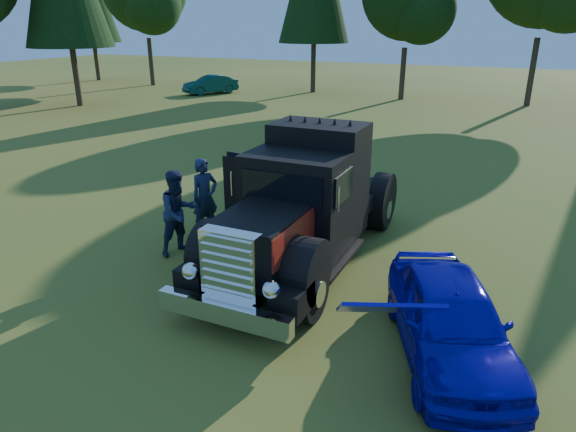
# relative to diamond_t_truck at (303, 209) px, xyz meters

# --- Properties ---
(ground) EXTENTS (120.00, 120.00, 0.00)m
(ground) POSITION_rel_diamond_t_truck_xyz_m (-0.01, -3.04, -1.28)
(ground) COLOR #385418
(ground) RESTS_ON ground
(diamond_t_truck) EXTENTS (3.37, 7.16, 3.00)m
(diamond_t_truck) POSITION_rel_diamond_t_truck_xyz_m (0.00, 0.00, 0.00)
(diamond_t_truck) COLOR black
(diamond_t_truck) RESTS_ON ground
(hotrod_coupe) EXTENTS (2.99, 4.37, 1.89)m
(hotrod_coupe) POSITION_rel_diamond_t_truck_xyz_m (3.47, -2.14, -0.60)
(hotrod_coupe) COLOR #1A08B7
(hotrod_coupe) RESTS_ON ground
(spectator_near) EXTENTS (0.73, 0.85, 1.98)m
(spectator_near) POSITION_rel_diamond_t_truck_xyz_m (-2.87, 0.50, -0.29)
(spectator_near) COLOR #1E2546
(spectator_near) RESTS_ON ground
(spectator_far) EXTENTS (1.06, 1.18, 2.00)m
(spectator_far) POSITION_rel_diamond_t_truck_xyz_m (-2.79, -0.69, -0.28)
(spectator_far) COLOR #1C2442
(spectator_far) RESTS_ON ground
(distant_teal_car) EXTENTS (3.24, 4.19, 1.33)m
(distant_teal_car) POSITION_rel_diamond_t_truck_xyz_m (-17.55, 23.38, -0.61)
(distant_teal_car) COLOR #0A3E3F
(distant_teal_car) RESTS_ON ground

